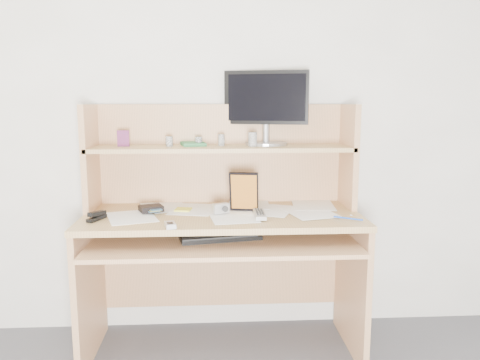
{
  "coord_description": "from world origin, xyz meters",
  "views": [
    {
      "loc": [
        -0.05,
        -0.84,
        1.31
      ],
      "look_at": [
        0.09,
        1.43,
        0.93
      ],
      "focal_mm": 35.0,
      "sensor_mm": 36.0,
      "label": 1
    }
  ],
  "objects": [
    {
      "name": "chip_stack_c",
      "position": [
        -0.12,
        1.67,
        1.1
      ],
      "size": [
        0.05,
        0.05,
        0.05
      ],
      "primitive_type": "cylinder",
      "rotation": [
        0.0,
        0.0,
        -0.24
      ],
      "color": "black",
      "rests_on": "desk"
    },
    {
      "name": "chip_stack_b",
      "position": [
        0.16,
        1.6,
        1.12
      ],
      "size": [
        0.05,
        0.05,
        0.07
      ],
      "primitive_type": "cylinder",
      "rotation": [
        0.0,
        0.0,
        -0.13
      ],
      "color": "silver",
      "rests_on": "desk"
    },
    {
      "name": "sticky_note_pad",
      "position": [
        -0.2,
        1.56,
        0.76
      ],
      "size": [
        0.09,
        0.09,
        0.01
      ],
      "primitive_type": "cube",
      "rotation": [
        0.0,
        0.0,
        -0.19
      ],
      "color": "#EAED3E",
      "rests_on": "desk"
    },
    {
      "name": "keyboard",
      "position": [
        -0.01,
        1.37,
        0.66
      ],
      "size": [
        0.41,
        0.21,
        0.03
      ],
      "rotation": [
        0.0,
        0.0,
        0.19
      ],
      "color": "black",
      "rests_on": "desk"
    },
    {
      "name": "chip_stack_a",
      "position": [
        -0.28,
        1.64,
        1.11
      ],
      "size": [
        0.05,
        0.05,
        0.05
      ],
      "primitive_type": "cylinder",
      "rotation": [
        0.0,
        0.0,
        0.37
      ],
      "color": "black",
      "rests_on": "desk"
    },
    {
      "name": "flip_phone",
      "position": [
        -0.24,
        1.22,
        0.77
      ],
      "size": [
        0.06,
        0.09,
        0.02
      ],
      "primitive_type": "cube",
      "rotation": [
        0.0,
        0.0,
        0.23
      ],
      "color": "silver",
      "rests_on": "paper_clutter"
    },
    {
      "name": "game_case",
      "position": [
        0.11,
        1.5,
        0.86
      ],
      "size": [
        0.15,
        0.04,
        0.21
      ],
      "primitive_type": "cube",
      "rotation": [
        0.0,
        0.0,
        -0.18
      ],
      "color": "black",
      "rests_on": "paper_clutter"
    },
    {
      "name": "stapler",
      "position": [
        -0.61,
        1.38,
        0.77
      ],
      "size": [
        0.08,
        0.13,
        0.04
      ],
      "primitive_type": "cube",
      "rotation": [
        0.0,
        0.0,
        -0.39
      ],
      "color": "black",
      "rests_on": "paper_clutter"
    },
    {
      "name": "back_wall",
      "position": [
        0.0,
        1.8,
        1.25
      ],
      "size": [
        3.6,
        0.04,
        2.5
      ],
      "primitive_type": "cube",
      "color": "white",
      "rests_on": "floor"
    },
    {
      "name": "digital_camera",
      "position": [
        -0.01,
        1.46,
        0.78
      ],
      "size": [
        0.09,
        0.06,
        0.05
      ],
      "primitive_type": "cube",
      "rotation": [
        0.0,
        0.0,
        0.44
      ],
      "color": "#B4B4B6",
      "rests_on": "paper_clutter"
    },
    {
      "name": "desk",
      "position": [
        0.0,
        1.56,
        0.69
      ],
      "size": [
        1.4,
        0.7,
        1.3
      ],
      "color": "tan",
      "rests_on": "floor"
    },
    {
      "name": "paper_clutter",
      "position": [
        0.0,
        1.48,
        0.75
      ],
      "size": [
        1.32,
        0.54,
        0.01
      ],
      "primitive_type": "cube",
      "color": "white",
      "rests_on": "desk"
    },
    {
      "name": "blue_pen",
      "position": [
        0.6,
        1.3,
        0.76
      ],
      "size": [
        0.12,
        0.08,
        0.01
      ],
      "primitive_type": "cylinder",
      "rotation": [
        1.57,
        0.0,
        1.01
      ],
      "color": "blue",
      "rests_on": "paper_clutter"
    },
    {
      "name": "wallet",
      "position": [
        -0.37,
        1.53,
        0.77
      ],
      "size": [
        0.14,
        0.13,
        0.03
      ],
      "primitive_type": "cube",
      "rotation": [
        0.0,
        0.0,
        0.39
      ],
      "color": "black",
      "rests_on": "paper_clutter"
    },
    {
      "name": "shelf_book",
      "position": [
        -0.15,
        1.68,
        1.09
      ],
      "size": [
        0.15,
        0.19,
        0.02
      ],
      "primitive_type": "cube",
      "rotation": [
        0.0,
        0.0,
        0.18
      ],
      "color": "#2E743C",
      "rests_on": "desk"
    },
    {
      "name": "tv_remote",
      "position": [
        0.18,
        1.39,
        0.77
      ],
      "size": [
        0.05,
        0.19,
        0.02
      ],
      "primitive_type": "cube",
      "rotation": [
        0.0,
        0.0,
        -0.01
      ],
      "color": "#A1A19C",
      "rests_on": "paper_clutter"
    },
    {
      "name": "chip_stack_d",
      "position": [
        0.0,
        1.65,
        1.11
      ],
      "size": [
        0.05,
        0.05,
        0.06
      ],
      "primitive_type": "cylinder",
      "rotation": [
        0.0,
        0.0,
        -0.41
      ],
      "color": "white",
      "rests_on": "desk"
    },
    {
      "name": "monitor",
      "position": [
        0.25,
        1.71,
        1.29
      ],
      "size": [
        0.45,
        0.23,
        0.4
      ],
      "rotation": [
        0.0,
        0.0,
        -0.29
      ],
      "color": "#9B9CA0",
      "rests_on": "desk"
    },
    {
      "name": "card_box",
      "position": [
        -0.52,
        1.64,
        1.12
      ],
      "size": [
        0.06,
        0.02,
        0.08
      ],
      "primitive_type": "cube",
      "rotation": [
        0.0,
        0.0,
        0.04
      ],
      "color": "maroon",
      "rests_on": "desk"
    }
  ]
}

